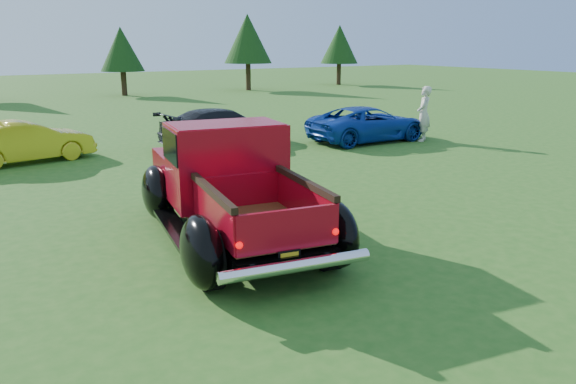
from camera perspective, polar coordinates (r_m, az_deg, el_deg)
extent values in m
plane|color=#285A19|center=(9.52, -0.73, -5.98)|extent=(120.00, 120.00, 0.00)
cylinder|color=#332114|center=(39.17, -16.32, 10.54)|extent=(0.36, 0.36, 1.58)
cone|color=black|center=(39.09, -16.57, 13.76)|extent=(2.82, 2.82, 2.82)
cylinder|color=#332114|center=(42.04, -4.05, 11.60)|extent=(0.36, 0.36, 1.94)
cone|color=black|center=(41.97, -4.12, 15.28)|extent=(3.46, 3.46, 3.46)
cylinder|color=#332114|center=(47.72, 5.18, 11.84)|extent=(0.36, 0.36, 1.73)
cone|color=black|center=(47.65, 5.24, 14.73)|extent=(3.07, 3.07, 3.07)
cylinder|color=black|center=(8.05, -8.01, -6.81)|extent=(0.40, 0.91, 0.88)
cylinder|color=black|center=(8.66, 4.03, -5.08)|extent=(0.40, 0.91, 0.88)
cylinder|color=black|center=(11.31, -12.62, -0.60)|extent=(0.40, 0.91, 0.88)
cylinder|color=black|center=(11.76, -3.66, 0.33)|extent=(0.40, 0.91, 0.88)
cube|color=black|center=(9.91, -5.52, -2.18)|extent=(2.33, 5.33, 0.22)
cube|color=#9E0819|center=(11.48, -8.29, 2.43)|extent=(2.10, 1.92, 0.68)
cube|color=silver|center=(12.29, -9.29, 3.16)|extent=(1.74, 0.34, 0.55)
cube|color=#9E0819|center=(10.06, -6.30, 2.90)|extent=(2.13, 1.55, 1.43)
cube|color=black|center=(9.99, -6.36, 5.05)|extent=(2.15, 1.45, 0.55)
cube|color=#9E0819|center=(9.94, -6.41, 6.73)|extent=(2.02, 1.43, 0.09)
cube|color=brown|center=(8.61, -2.82, -3.48)|extent=(1.81, 2.40, 0.05)
cube|color=#9E0819|center=(8.32, -7.64, -2.22)|extent=(0.40, 2.17, 0.57)
cube|color=#9E0819|center=(8.80, 1.69, -1.13)|extent=(0.40, 2.17, 0.57)
cube|color=#9E0819|center=(9.53, -5.10, 0.08)|extent=(1.47, 0.29, 0.57)
cube|color=#9E0819|center=(7.55, 0.01, -3.86)|extent=(1.47, 0.30, 0.57)
cube|color=black|center=(8.22, -7.73, 0.05)|extent=(0.44, 2.18, 0.10)
cube|color=black|center=(8.71, 1.71, 1.02)|extent=(0.44, 2.18, 0.10)
ellipsoid|color=black|center=(7.97, -8.81, -6.03)|extent=(0.68, 1.23, 0.97)
ellipsoid|color=black|center=(8.67, 4.70, -4.17)|extent=(0.68, 1.23, 0.97)
ellipsoid|color=black|center=(11.26, -13.20, -0.01)|extent=(0.68, 1.23, 0.97)
ellipsoid|color=black|center=(11.76, -3.17, 1.00)|extent=(0.68, 1.23, 0.97)
cube|color=black|center=(9.66, -11.32, -3.69)|extent=(0.71, 2.33, 0.07)
cube|color=black|center=(10.24, 0.16, -2.31)|extent=(0.71, 2.33, 0.07)
cylinder|color=silver|center=(7.47, 0.83, -7.52)|extent=(2.14, 0.51, 0.18)
cube|color=black|center=(7.64, 0.14, -6.53)|extent=(0.33, 0.07, 0.16)
cube|color=gold|center=(7.63, 0.17, -6.56)|extent=(0.26, 0.05, 0.11)
sphere|color=#CC0505|center=(7.33, -4.97, -5.42)|extent=(0.10, 0.10, 0.10)
sphere|color=#CC0505|center=(7.85, 4.85, -4.04)|extent=(0.10, 0.10, 0.10)
imported|color=gold|center=(18.07, -25.03, 4.65)|extent=(3.84, 1.89, 1.21)
imported|color=black|center=(19.25, -6.66, 6.58)|extent=(4.48, 2.13, 1.26)
imported|color=#0D3397|center=(20.20, 8.14, 6.87)|extent=(4.45, 2.11, 1.23)
imported|color=beige|center=(20.54, 13.62, 7.73)|extent=(0.84, 0.81, 1.93)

